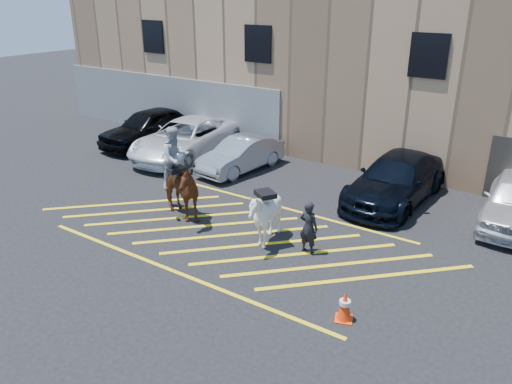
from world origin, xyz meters
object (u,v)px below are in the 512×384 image
Objects in this scene: car_black_suv at (149,127)px; car_silver_sedan at (241,155)px; car_white_pickup at (186,139)px; saddled_white at (265,216)px; traffic_cone at (345,306)px; handler at (309,227)px; car_blue_suv at (396,179)px; mounted_bay at (177,182)px.

car_black_suv reaches higher than car_silver_sedan.
car_silver_sedan is at bearing -8.43° from car_white_pickup.
saddled_white reaches higher than car_white_pickup.
car_black_suv reaches higher than traffic_cone.
car_white_pickup is 3.80× the size of handler.
handler is (10.93, -4.91, -0.09)m from car_black_suv.
saddled_white is 3.93m from traffic_cone.
saddled_white is at bearing -41.70° from car_silver_sedan.
car_silver_sedan is 6.23m from saddled_white.
car_white_pickup is at bearing -175.43° from car_blue_suv.
mounted_bay reaches higher than car_black_suv.
car_black_suv is at bearing -177.62° from car_blue_suv.
handler is at bearing -32.74° from car_silver_sedan.
car_white_pickup reaches higher than handler.
car_silver_sedan is 5.39× the size of traffic_cone.
mounted_bay is at bearing -179.49° from saddled_white.
saddled_white is 2.80× the size of traffic_cone.
traffic_cone is (6.60, -1.96, -0.82)m from mounted_bay.
car_black_suv is 1.25× the size of car_silver_sedan.
car_silver_sedan is 1.34× the size of mounted_bay.
mounted_bay is at bearing -56.53° from car_white_pickup.
car_white_pickup reaches higher than traffic_cone.
car_silver_sedan is at bearing -173.04° from car_blue_suv.
mounted_bay is at bearing -132.79° from car_blue_suv.
car_black_suv reaches higher than car_white_pickup.
handler is at bearing 3.41° from mounted_bay.
handler is at bearing -33.96° from car_white_pickup.
car_black_suv is 11.64m from car_blue_suv.
car_white_pickup is 8.60m from saddled_white.
saddled_white is at bearing -108.37° from car_blue_suv.
handler is at bearing -95.74° from car_blue_suv.
car_black_suv is 10.97m from saddled_white.
car_blue_suv is 4.91m from handler.
mounted_bay reaches higher than traffic_cone.
car_black_suv is at bearing -178.89° from car_silver_sedan.
car_silver_sedan is at bearing 138.56° from traffic_cone.
saddled_white is (-1.24, -0.24, 0.11)m from handler.
handler is 1.27m from saddled_white.
car_black_suv is 5.56m from car_silver_sedan.
car_blue_suv is at bearing 44.56° from mounted_bay.
car_white_pickup reaches higher than car_blue_suv.
traffic_cone is (10.49, -6.79, -0.43)m from car_white_pickup.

